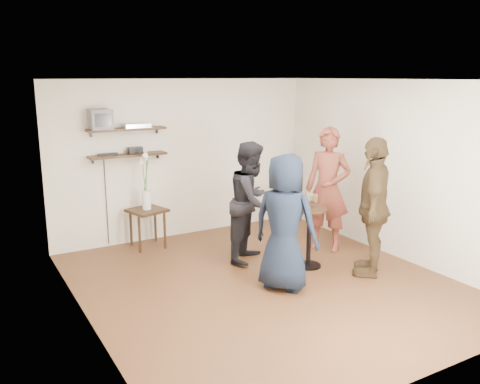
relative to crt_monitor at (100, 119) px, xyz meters
name	(u,v)px	position (x,y,z in m)	size (l,w,h in m)	color
room	(266,186)	(1.39, -2.38, -0.72)	(4.58, 5.08, 2.68)	#402014
shelf_upper	(127,129)	(0.39, 0.00, -0.17)	(1.20, 0.25, 0.04)	black
shelf_lower	(128,155)	(0.39, 0.00, -0.57)	(1.20, 0.25, 0.04)	black
crt_monitor	(100,119)	(0.00, 0.00, 0.00)	(0.32, 0.30, 0.30)	#59595B
dvd_deck	(136,126)	(0.55, 0.00, -0.12)	(0.40, 0.24, 0.06)	silver
radio	(135,150)	(0.51, 0.00, -0.50)	(0.22, 0.10, 0.10)	black
power_strip	(108,154)	(0.09, 0.05, -0.54)	(0.30, 0.05, 0.03)	black
side_table	(147,215)	(0.58, -0.23, -1.50)	(0.63, 0.63, 0.61)	black
vase_lilies	(146,190)	(0.58, -0.23, -1.10)	(0.19, 0.20, 0.95)	white
drinks_table	(309,229)	(2.26, -2.17, -1.46)	(0.47, 0.47, 0.87)	black
wine_glass_fl	(308,198)	(2.20, -2.20, -1.00)	(0.07, 0.07, 0.22)	silver
wine_glass_fr	(315,198)	(2.33, -2.19, -1.02)	(0.06, 0.06, 0.19)	silver
wine_glass_bl	(307,196)	(2.24, -2.11, -1.01)	(0.07, 0.07, 0.21)	silver
wine_glass_br	(310,197)	(2.27, -2.15, -1.01)	(0.07, 0.07, 0.21)	silver
person_plaid	(328,189)	(2.96, -1.69, -1.07)	(0.69, 0.46, 1.90)	red
person_dark	(252,202)	(1.71, -1.51, -1.14)	(0.85, 0.66, 1.75)	black
person_navy	(285,223)	(1.53, -2.61, -1.15)	(0.85, 0.55, 1.73)	black
person_brown	(373,207)	(2.83, -2.79, -1.08)	(1.10, 0.46, 1.88)	#48341E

